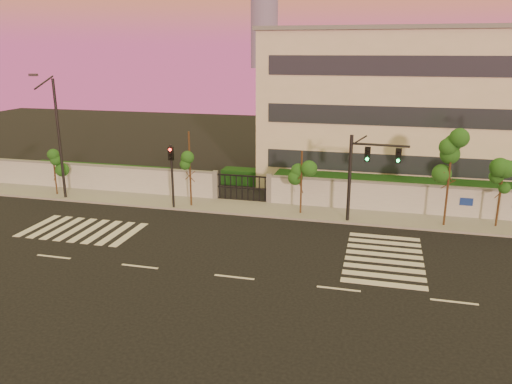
# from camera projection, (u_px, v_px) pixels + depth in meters

# --- Properties ---
(ground) EXTENTS (120.00, 120.00, 0.00)m
(ground) POSITION_uv_depth(u_px,v_px,m) (234.00, 277.00, 24.08)
(ground) COLOR black
(ground) RESTS_ON ground
(sidewalk) EXTENTS (60.00, 3.00, 0.15)m
(sidewalk) POSITION_uv_depth(u_px,v_px,m) (279.00, 210.00, 33.84)
(sidewalk) COLOR gray
(sidewalk) RESTS_ON ground
(perimeter_wall) EXTENTS (60.00, 0.36, 2.20)m
(perimeter_wall) POSITION_uv_depth(u_px,v_px,m) (285.00, 191.00, 34.94)
(perimeter_wall) COLOR #ABADB2
(perimeter_wall) RESTS_ON ground
(hedge_row) EXTENTS (41.00, 4.25, 1.80)m
(hedge_row) POSITION_uv_depth(u_px,v_px,m) (305.00, 185.00, 37.31)
(hedge_row) COLOR black
(hedge_row) RESTS_ON ground
(institutional_building) EXTENTS (24.40, 12.40, 12.25)m
(institutional_building) POSITION_uv_depth(u_px,v_px,m) (416.00, 106.00, 40.75)
(institutional_building) COLOR beige
(institutional_building) RESTS_ON ground
(road_markings) EXTENTS (57.00, 7.62, 0.02)m
(road_markings) POSITION_uv_depth(u_px,v_px,m) (227.00, 245.00, 27.95)
(road_markings) COLOR silver
(road_markings) RESTS_ON ground
(street_tree_b) EXTENTS (1.37, 1.09, 3.51)m
(street_tree_b) POSITION_uv_depth(u_px,v_px,m) (54.00, 162.00, 36.81)
(street_tree_b) COLOR #382314
(street_tree_b) RESTS_ON ground
(street_tree_c) EXTENTS (1.50, 1.19, 5.32)m
(street_tree_c) POSITION_uv_depth(u_px,v_px,m) (190.00, 152.00, 33.72)
(street_tree_c) COLOR #382314
(street_tree_c) RESTS_ON ground
(street_tree_d) EXTENTS (1.52, 1.21, 4.34)m
(street_tree_d) POSITION_uv_depth(u_px,v_px,m) (302.00, 168.00, 32.31)
(street_tree_d) COLOR #382314
(street_tree_d) RESTS_ON ground
(street_tree_e) EXTENTS (1.61, 1.28, 5.92)m
(street_tree_e) POSITION_uv_depth(u_px,v_px,m) (451.00, 158.00, 29.70)
(street_tree_e) COLOR #382314
(street_tree_e) RESTS_ON ground
(street_tree_f) EXTENTS (1.47, 1.17, 4.26)m
(street_tree_f) POSITION_uv_depth(u_px,v_px,m) (502.00, 179.00, 29.84)
(street_tree_f) COLOR #382314
(street_tree_f) RESTS_ON ground
(traffic_signal_main) EXTENTS (3.55, 0.45, 5.61)m
(traffic_signal_main) POSITION_uv_depth(u_px,v_px,m) (362.00, 169.00, 30.60)
(traffic_signal_main) COLOR black
(traffic_signal_main) RESTS_ON ground
(traffic_signal_secondary) EXTENTS (0.35, 0.34, 4.52)m
(traffic_signal_secondary) POSITION_uv_depth(u_px,v_px,m) (172.00, 169.00, 33.56)
(traffic_signal_secondary) COLOR black
(traffic_signal_secondary) RESTS_ON ground
(streetlight_west) EXTENTS (0.54, 2.19, 9.09)m
(streetlight_west) POSITION_uv_depth(u_px,v_px,m) (57.00, 133.00, 35.17)
(streetlight_west) COLOR black
(streetlight_west) RESTS_ON ground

